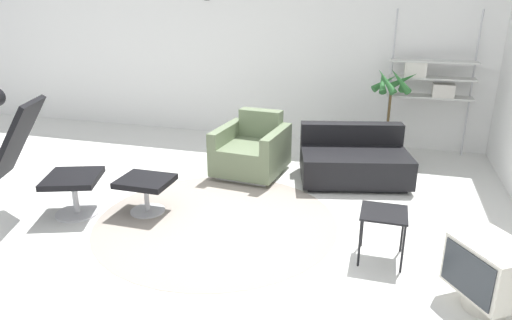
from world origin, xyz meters
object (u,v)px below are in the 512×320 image
object	(u,v)px
side_table	(384,218)
ottoman	(146,186)
armchair_red	(252,152)
couch_low	(353,161)
crt_television	(490,273)
potted_plant	(389,122)
lounge_chair	(28,146)
shelf_unit	(430,79)

from	to	relation	value
side_table	ottoman	bearing A→B (deg)	173.94
armchair_red	couch_low	distance (m)	1.27
crt_television	potted_plant	bearing A→B (deg)	-20.79
lounge_chair	ottoman	size ratio (longest dim) A/B	2.44
armchair_red	side_table	world-z (taller)	armchair_red
crt_television	couch_low	bearing A→B (deg)	-7.61
ottoman	potted_plant	world-z (taller)	potted_plant
lounge_chair	couch_low	distance (m)	3.62
armchair_red	potted_plant	bearing A→B (deg)	-142.51
armchair_red	side_table	size ratio (longest dim) A/B	2.12
side_table	armchair_red	bearing A→B (deg)	134.89
armchair_red	crt_television	world-z (taller)	armchair_red
lounge_chair	couch_low	bearing A→B (deg)	102.19
crt_television	shelf_unit	world-z (taller)	shelf_unit
crt_television	potted_plant	size ratio (longest dim) A/B	0.50
armchair_red	couch_low	size ratio (longest dim) A/B	0.65
armchair_red	shelf_unit	xyz separation A→B (m)	(2.12, 1.40, 0.80)
couch_low	crt_television	xyz separation A→B (m)	(1.15, -2.26, 0.05)
ottoman	couch_low	distance (m)	2.51
lounge_chair	couch_low	xyz separation A→B (m)	(3.03, 1.92, -0.51)
lounge_chair	armchair_red	xyz separation A→B (m)	(1.76, 1.80, -0.47)
side_table	shelf_unit	world-z (taller)	shelf_unit
side_table	potted_plant	xyz separation A→B (m)	(-0.02, 2.70, 0.15)
couch_low	potted_plant	bearing A→B (deg)	-126.01
lounge_chair	side_table	world-z (taller)	lounge_chair
armchair_red	shelf_unit	bearing A→B (deg)	-141.54
ottoman	couch_low	xyz separation A→B (m)	(1.98, 1.53, -0.05)
ottoman	potted_plant	distance (m)	3.41
armchair_red	shelf_unit	size ratio (longest dim) A/B	0.47
lounge_chair	crt_television	size ratio (longest dim) A/B	1.96
crt_television	side_table	bearing A→B (deg)	23.13
crt_television	shelf_unit	xyz separation A→B (m)	(-0.29, 3.54, 0.79)
couch_low	shelf_unit	world-z (taller)	shelf_unit
side_table	potted_plant	bearing A→B (deg)	90.51
side_table	crt_television	bearing A→B (deg)	-32.38
potted_plant	armchair_red	bearing A→B (deg)	-147.62
side_table	lounge_chair	bearing A→B (deg)	-177.81
ottoman	shelf_unit	size ratio (longest dim) A/B	0.27
potted_plant	shelf_unit	world-z (taller)	shelf_unit
lounge_chair	potted_plant	distance (m)	4.43
ottoman	shelf_unit	distance (m)	4.07
couch_low	crt_television	size ratio (longest dim) A/B	2.19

